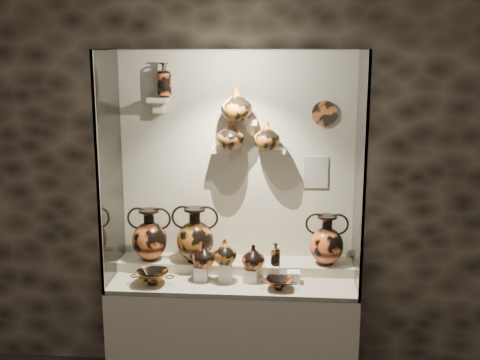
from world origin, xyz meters
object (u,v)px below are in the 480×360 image
at_px(lekythos_small, 276,253).
at_px(ovoid_vase_b, 236,104).
at_px(jug_b, 225,252).
at_px(kylix_right, 279,283).
at_px(lekythos_tall, 164,78).
at_px(amphora_mid, 195,235).
at_px(ovoid_vase_c, 267,135).
at_px(kylix_left, 152,276).
at_px(ovoid_vase_a, 230,134).
at_px(amphora_left, 150,235).
at_px(jug_c, 253,257).
at_px(jug_a, 204,255).
at_px(amphora_right, 327,240).

bearing_deg(lekythos_small, ovoid_vase_b, 158.61).
xyz_separation_m(jug_b, kylix_right, (0.37, -0.11, -0.17)).
bearing_deg(lekythos_tall, kylix_right, -27.09).
xyz_separation_m(amphora_mid, ovoid_vase_c, (0.50, 0.07, 0.71)).
bearing_deg(lekythos_small, kylix_right, -62.34).
relative_size(kylix_left, ovoid_vase_c, 1.52).
height_order(lekythos_tall, ovoid_vase_a, lekythos_tall).
bearing_deg(amphora_left, jug_b, -33.78).
distance_m(lekythos_small, kylix_right, 0.21).
xyz_separation_m(jug_c, ovoid_vase_b, (-0.13, 0.22, 1.03)).
bearing_deg(jug_b, jug_c, 8.44).
bearing_deg(amphora_left, jug_c, -26.89).
bearing_deg(kylix_left, jug_c, -0.02).
relative_size(kylix_left, lekythos_tall, 1.05).
bearing_deg(kylix_left, jug_a, 6.56).
bearing_deg(lekythos_small, amphora_mid, -179.94).
height_order(amphora_left, ovoid_vase_c, ovoid_vase_c).
xyz_separation_m(kylix_left, lekythos_tall, (0.04, 0.39, 1.32)).
height_order(amphora_mid, ovoid_vase_c, ovoid_vase_c).
distance_m(amphora_mid, jug_a, 0.22).
bearing_deg(ovoid_vase_b, ovoid_vase_c, -19.00).
bearing_deg(amphora_right, ovoid_vase_a, 151.68).
bearing_deg(jug_b, jug_a, 174.80).
distance_m(jug_b, jug_c, 0.20).
xyz_separation_m(amphora_mid, lekythos_small, (0.58, -0.17, -0.06)).
bearing_deg(ovoid_vase_c, jug_a, -159.80).
bearing_deg(amphora_mid, amphora_right, 13.03).
bearing_deg(jug_a, lekythos_tall, 160.55).
relative_size(jug_b, ovoid_vase_c, 0.91).
xyz_separation_m(jug_b, lekythos_small, (0.35, 0.02, -0.01)).
distance_m(kylix_left, ovoid_vase_c, 1.25).
bearing_deg(kylix_right, jug_c, 122.81).
height_order(jug_b, lekythos_tall, lekythos_tall).
xyz_separation_m(amphora_mid, jug_b, (0.23, -0.19, -0.05)).
bearing_deg(kylix_left, amphora_mid, 38.05).
relative_size(amphora_left, jug_c, 2.27).
relative_size(amphora_mid, lekythos_tall, 1.47).
relative_size(jug_c, ovoid_vase_c, 0.89).
distance_m(kylix_left, kylix_right, 0.86).
bearing_deg(jug_a, amphora_right, 37.30).
xyz_separation_m(amphora_left, amphora_mid, (0.33, -0.01, 0.01)).
bearing_deg(jug_b, kylix_left, -170.09).
bearing_deg(amphora_mid, ovoid_vase_a, 26.22).
xyz_separation_m(jug_a, kylix_right, (0.52, -0.12, -0.14)).
bearing_deg(kylix_right, ovoid_vase_c, 85.98).
bearing_deg(ovoid_vase_b, amphora_left, 160.22).
xyz_separation_m(kylix_right, ovoid_vase_c, (-0.10, 0.37, 0.94)).
relative_size(lekythos_small, ovoid_vase_b, 0.78).
height_order(lekythos_tall, ovoid_vase_b, lekythos_tall).
xyz_separation_m(lekythos_small, ovoid_vase_b, (-0.29, 0.22, 0.99)).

